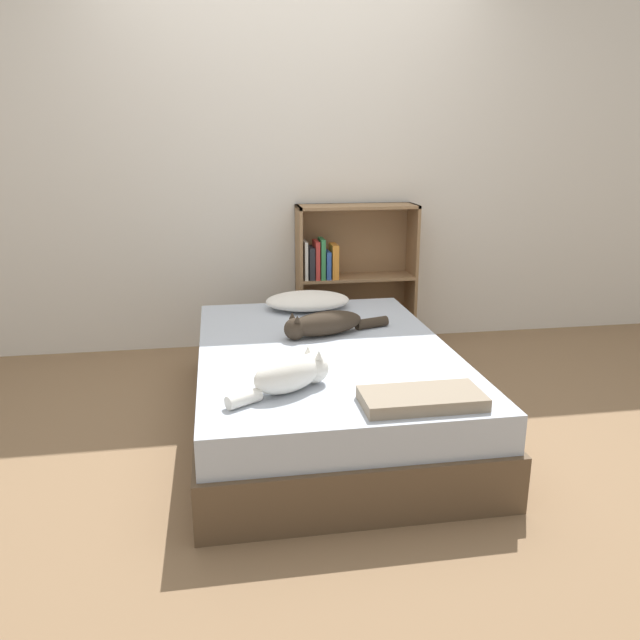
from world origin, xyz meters
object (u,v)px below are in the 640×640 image
bookshelf (349,273)px  bed (325,386)px  pillow (308,301)px  cat_dark (324,324)px  cat_light (292,373)px

bookshelf → bed: bearing=-107.5°
bed → pillow: bearing=88.3°
bed → cat_dark: cat_dark is taller
pillow → bookshelf: bookshelf is taller
pillow → bookshelf: (0.37, 0.50, 0.05)m
pillow → bookshelf: size_ratio=0.52×
cat_dark → bed: bearing=64.0°
cat_dark → bookshelf: bearing=-126.4°
bookshelf → cat_dark: bearing=-109.0°
bed → pillow: pillow is taller
bed → bookshelf: bearing=72.5°
bed → cat_dark: 0.33m
cat_light → bookshelf: size_ratio=0.45×
pillow → cat_light: size_ratio=1.15×
bed → cat_dark: size_ratio=3.15×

